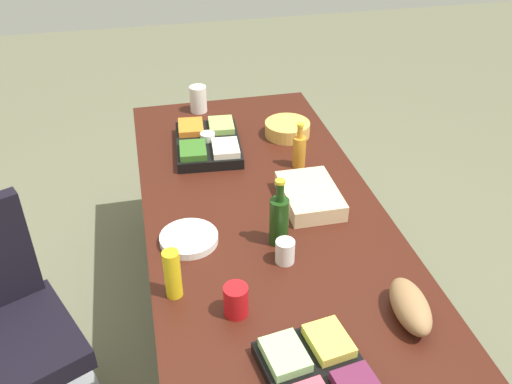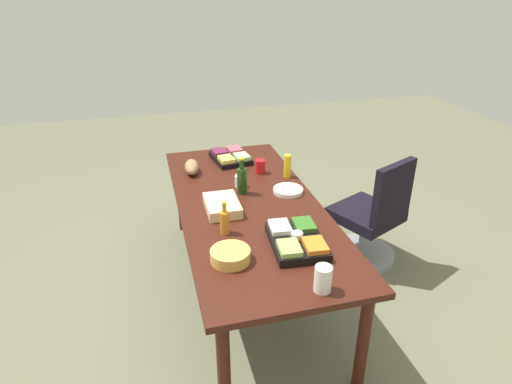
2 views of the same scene
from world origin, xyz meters
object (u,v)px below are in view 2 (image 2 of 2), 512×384
object	(u,v)px
wine_bottle	(242,180)
chip_bowl	(230,255)
mayo_jar	(323,279)
bread_loaf	(192,167)
office_chair	(370,223)
conference_table	(249,213)
sheet_cake	(222,205)
red_solo_cup	(260,166)
fruit_platter	(230,157)
paper_cup	(240,181)
mustard_bottle	(287,166)
veggie_tray	(297,240)
dressing_bottle	(225,221)
paper_plate_stack	(288,190)

from	to	relation	value
wine_bottle	chip_bowl	bearing A→B (deg)	162.37
mayo_jar	bread_loaf	bearing A→B (deg)	15.19
bread_loaf	office_chair	bearing A→B (deg)	-110.21
conference_table	wine_bottle	xyz separation A→B (m)	(0.18, 0.01, 0.18)
sheet_cake	bread_loaf	xyz separation A→B (m)	(0.68, 0.12, 0.02)
chip_bowl	sheet_cake	world-z (taller)	same
office_chair	red_solo_cup	distance (m)	1.01
wine_bottle	fruit_platter	bearing A→B (deg)	-4.19
paper_cup	mustard_bottle	distance (m)	0.41
bread_loaf	conference_table	bearing A→B (deg)	-153.83
veggie_tray	mustard_bottle	world-z (taller)	mustard_bottle
dressing_bottle	paper_plate_stack	size ratio (longest dim) A/B	0.98
paper_cup	mustard_bottle	size ratio (longest dim) A/B	0.49
mayo_jar	sheet_cake	bearing A→B (deg)	18.84
fruit_platter	chip_bowl	xyz separation A→B (m)	(-1.45, 0.30, 0.00)
office_chair	mayo_jar	distance (m)	1.54
fruit_platter	bread_loaf	distance (m)	0.40
conference_table	dressing_bottle	world-z (taller)	dressing_bottle
veggie_tray	paper_plate_stack	xyz separation A→B (m)	(0.68, -0.18, -0.02)
wine_bottle	mustard_bottle	xyz separation A→B (m)	(0.19, -0.41, -0.01)
bread_loaf	dressing_bottle	bearing A→B (deg)	-175.41
conference_table	red_solo_cup	world-z (taller)	red_solo_cup
paper_cup	red_solo_cup	bearing A→B (deg)	-45.85
paper_cup	sheet_cake	distance (m)	0.39
red_solo_cup	fruit_platter	distance (m)	0.37
sheet_cake	mustard_bottle	distance (m)	0.73
red_solo_cup	paper_plate_stack	world-z (taller)	red_solo_cup
paper_cup	mayo_jar	distance (m)	1.30
sheet_cake	bread_loaf	world-z (taller)	bread_loaf
conference_table	wine_bottle	bearing A→B (deg)	2.01
office_chair	conference_table	bearing A→B (deg)	97.27
conference_table	mayo_jar	xyz separation A→B (m)	(-1.00, -0.13, 0.14)
office_chair	fruit_platter	size ratio (longest dim) A/B	2.35
veggie_tray	dressing_bottle	xyz separation A→B (m)	(0.24, 0.38, 0.05)
office_chair	bread_loaf	world-z (taller)	office_chair
paper_plate_stack	sheet_cake	bearing A→B (deg)	105.62
red_solo_cup	sheet_cake	xyz separation A→B (m)	(-0.54, 0.42, -0.02)
red_solo_cup	fruit_platter	bearing A→B (deg)	29.01
chip_bowl	fruit_platter	bearing A→B (deg)	-11.85
veggie_tray	mayo_jar	xyz separation A→B (m)	(-0.43, 0.01, 0.03)
red_solo_cup	paper_cup	world-z (taller)	red_solo_cup
conference_table	office_chair	distance (m)	1.11
mustard_bottle	chip_bowl	bearing A→B (deg)	146.35
wine_bottle	chip_bowl	distance (m)	0.85
bread_loaf	chip_bowl	bearing A→B (deg)	-177.76
dressing_bottle	fruit_platter	distance (m)	1.19
veggie_tray	chip_bowl	bearing A→B (deg)	97.53
conference_table	red_solo_cup	xyz separation A→B (m)	(0.50, -0.22, 0.13)
paper_plate_stack	chip_bowl	bearing A→B (deg)	141.48
wine_bottle	dressing_bottle	bearing A→B (deg)	155.89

